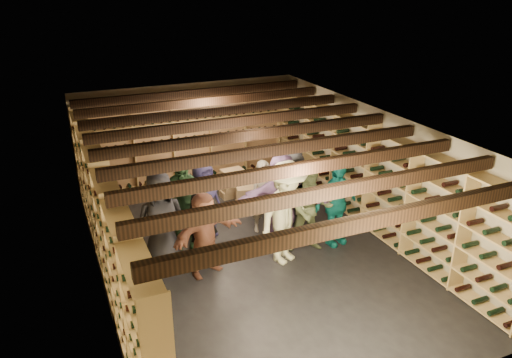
{
  "coord_description": "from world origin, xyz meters",
  "views": [
    {
      "loc": [
        -3.21,
        -7.55,
        4.82
      ],
      "look_at": [
        0.16,
        0.2,
        1.34
      ],
      "focal_mm": 35.0,
      "sensor_mm": 36.0,
      "label": 1
    }
  ],
  "objects": [
    {
      "name": "ground",
      "position": [
        0.0,
        0.0,
        0.0
      ],
      "size": [
        8.0,
        8.0,
        0.0
      ],
      "primitive_type": "plane",
      "color": "black",
      "rests_on": "ground"
    },
    {
      "name": "walls",
      "position": [
        0.0,
        0.0,
        1.2
      ],
      "size": [
        5.52,
        8.02,
        2.4
      ],
      "color": "tan",
      "rests_on": "ground"
    },
    {
      "name": "ceiling",
      "position": [
        0.0,
        0.0,
        2.4
      ],
      "size": [
        5.5,
        8.0,
        0.01
      ],
      "primitive_type": "cube",
      "color": "beige",
      "rests_on": "walls"
    },
    {
      "name": "ceiling_joists",
      "position": [
        0.0,
        0.0,
        2.26
      ],
      "size": [
        5.4,
        7.12,
        0.18
      ],
      "color": "black",
      "rests_on": "ground"
    },
    {
      "name": "wine_rack_left",
      "position": [
        -2.57,
        0.0,
        1.08
      ],
      "size": [
        0.32,
        7.5,
        2.15
      ],
      "color": "tan",
      "rests_on": "ground"
    },
    {
      "name": "wine_rack_right",
      "position": [
        2.57,
        0.0,
        1.08
      ],
      "size": [
        0.32,
        7.5,
        2.15
      ],
      "color": "tan",
      "rests_on": "ground"
    },
    {
      "name": "wine_rack_back",
      "position": [
        0.0,
        3.83,
        1.07
      ],
      "size": [
        4.7,
        0.3,
        2.15
      ],
      "color": "tan",
      "rests_on": "ground"
    },
    {
      "name": "crate_stack_left",
      "position": [
        0.6,
        1.67,
        0.26
      ],
      "size": [
        0.57,
        0.45,
        0.51
      ],
      "rotation": [
        0.0,
        0.0,
        -0.26
      ],
      "color": "#A48956",
      "rests_on": "ground"
    },
    {
      "name": "crate_stack_right",
      "position": [
        0.51,
        2.4,
        0.34
      ],
      "size": [
        0.52,
        0.36,
        0.68
      ],
      "rotation": [
        0.0,
        0.0,
        0.05
      ],
      "color": "#A48956",
      "rests_on": "ground"
    },
    {
      "name": "crate_loose",
      "position": [
        0.65,
        1.53,
        0.09
      ],
      "size": [
        0.56,
        0.42,
        0.17
      ],
      "primitive_type": "cube",
      "rotation": [
        0.0,
        0.0,
        -0.2
      ],
      "color": "#A48956",
      "rests_on": "ground"
    },
    {
      "name": "person_0",
      "position": [
        -1.67,
        0.06,
        0.9
      ],
      "size": [
        0.88,
        0.57,
        1.79
      ],
      "primitive_type": "imported",
      "rotation": [
        0.0,
        0.0,
        0.0
      ],
      "color": "black",
      "rests_on": "ground"
    },
    {
      "name": "person_1",
      "position": [
        -0.91,
        0.14,
        0.76
      ],
      "size": [
        0.65,
        0.54,
        1.52
      ],
      "primitive_type": "imported",
      "rotation": [
        0.0,
        0.0,
        -0.36
      ],
      "color": "black",
      "rests_on": "ground"
    },
    {
      "name": "person_2",
      "position": [
        0.99,
        -0.42,
        0.84
      ],
      "size": [
        0.96,
        0.84,
        1.69
      ],
      "primitive_type": "imported",
      "rotation": [
        0.0,
        0.0,
        -0.27
      ],
      "color": "#515D3B",
      "rests_on": "ground"
    },
    {
      "name": "person_3",
      "position": [
        0.39,
        -0.59,
        0.95
      ],
      "size": [
        1.41,
        1.15,
        1.91
      ],
      "primitive_type": "imported",
      "rotation": [
        0.0,
        0.0,
        0.42
      ],
      "color": "beige",
      "rests_on": "ground"
    },
    {
      "name": "person_4",
      "position": [
        1.54,
        -0.4,
        0.83
      ],
      "size": [
        1.02,
        0.57,
        1.65
      ],
      "primitive_type": "imported",
      "rotation": [
        0.0,
        0.0,
        0.18
      ],
      "color": "#0F716E",
      "rests_on": "ground"
    },
    {
      "name": "person_5",
      "position": [
        -1.04,
        -0.39,
        0.75
      ],
      "size": [
        1.46,
        0.89,
        1.51
      ],
      "primitive_type": "imported",
      "rotation": [
        0.0,
        0.0,
        0.35
      ],
      "color": "brown",
      "rests_on": "ground"
    },
    {
      "name": "person_6",
      "position": [
        -0.64,
        0.9,
        0.77
      ],
      "size": [
        0.88,
        0.72,
        1.54
      ],
      "primitive_type": "imported",
      "rotation": [
        0.0,
        0.0,
        0.35
      ],
      "color": "#262249",
      "rests_on": "ground"
    },
    {
      "name": "person_7",
      "position": [
        0.51,
        0.62,
        0.74
      ],
      "size": [
        0.61,
        0.47,
        1.49
      ],
      "primitive_type": "imported",
      "rotation": [
        0.0,
        0.0,
        -0.22
      ],
      "color": "gray",
      "rests_on": "ground"
    },
    {
      "name": "person_10",
      "position": [
        -1.13,
        0.64,
        0.9
      ],
      "size": [
        1.13,
        0.66,
        1.81
      ],
      "primitive_type": "imported",
      "rotation": [
        0.0,
        0.0,
        -0.22
      ],
      "color": "#234325",
      "rests_on": "ground"
    },
    {
      "name": "person_11",
      "position": [
        0.57,
        -0.05,
        0.92
      ],
      "size": [
        1.79,
        1.08,
        1.84
      ],
      "primitive_type": "imported",
      "rotation": [
        0.0,
        0.0,
        -0.34
      ],
      "color": "#825E94",
      "rests_on": "ground"
    },
    {
      "name": "person_12",
      "position": [
        0.98,
        0.32,
        0.87
      ],
      "size": [
        0.89,
        0.62,
        1.74
      ],
      "primitive_type": "imported",
      "rotation": [
        0.0,
        0.0,
        -0.07
      ],
      "color": "#303034",
      "rests_on": "ground"
    }
  ]
}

